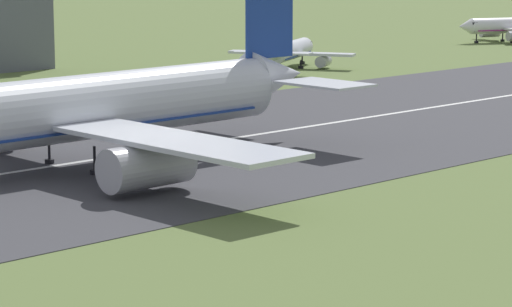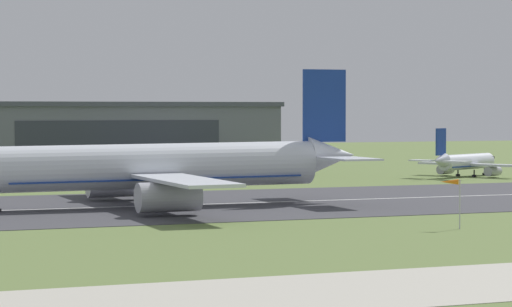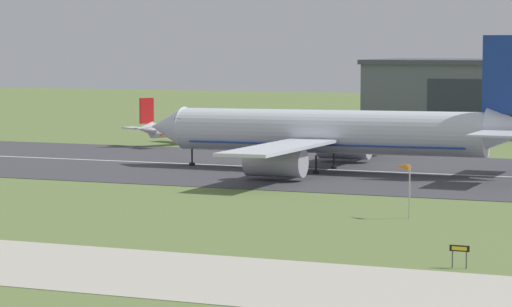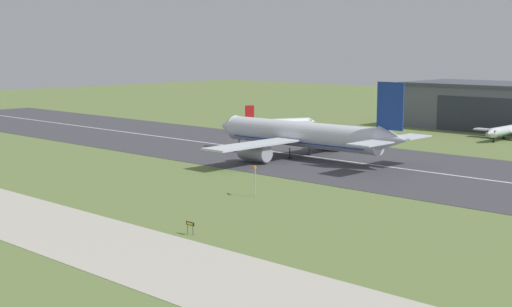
% 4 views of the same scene
% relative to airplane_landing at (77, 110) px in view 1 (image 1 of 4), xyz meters
% --- Properties ---
extents(runway_strip, '(388.44, 49.89, 0.06)m').
position_rel_airplane_landing_xyz_m(runway_strip, '(26.07, 2.21, -5.13)').
color(runway_strip, '#3D3D42').
rests_on(runway_strip, ground_plane).
extents(runway_centreline, '(349.60, 0.70, 0.01)m').
position_rel_airplane_landing_xyz_m(runway_centreline, '(26.07, 2.21, -5.09)').
color(runway_centreline, silver).
rests_on(runway_centreline, runway_strip).
extents(airplane_landing, '(54.86, 54.09, 18.04)m').
position_rel_airplane_landing_xyz_m(airplane_landing, '(0.00, 0.00, 0.00)').
color(airplane_landing, silver).
rests_on(airplane_landing, ground_plane).
extents(airplane_parked_east, '(22.30, 19.98, 9.18)m').
position_rel_airplane_landing_xyz_m(airplane_parked_east, '(74.35, 45.97, -2.44)').
color(airplane_parked_east, silver).
rests_on(airplane_parked_east, ground_plane).
extents(airplane_parked_far_east, '(23.06, 20.28, 10.07)m').
position_rel_airplane_landing_xyz_m(airplane_parked_far_east, '(141.04, 50.40, -1.94)').
color(airplane_parked_far_east, white).
rests_on(airplane_parked_far_east, ground_plane).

